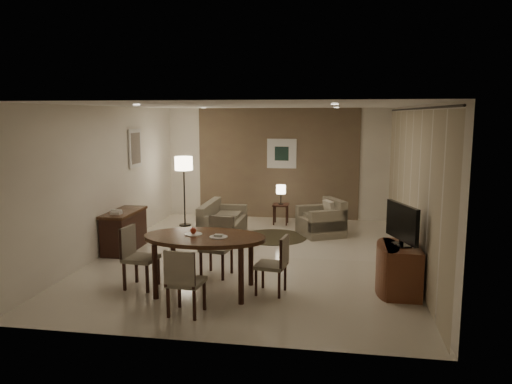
% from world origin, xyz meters
% --- Properties ---
extents(room_shell, '(5.50, 7.00, 2.70)m').
position_xyz_m(room_shell, '(0.00, 0.40, 1.35)').
color(room_shell, beige).
rests_on(room_shell, ground).
extents(taupe_accent, '(3.96, 0.03, 2.70)m').
position_xyz_m(taupe_accent, '(0.00, 3.48, 1.35)').
color(taupe_accent, brown).
rests_on(taupe_accent, wall_back).
extents(curtain_wall, '(0.08, 6.70, 2.58)m').
position_xyz_m(curtain_wall, '(2.68, 0.00, 1.32)').
color(curtain_wall, '#B8AC90').
rests_on(curtain_wall, wall_right).
extents(curtain_rod, '(0.03, 6.80, 0.03)m').
position_xyz_m(curtain_rod, '(2.68, 0.00, 2.64)').
color(curtain_rod, black).
rests_on(curtain_rod, wall_right).
extents(art_back_frame, '(0.72, 0.03, 0.72)m').
position_xyz_m(art_back_frame, '(0.10, 3.46, 1.60)').
color(art_back_frame, silver).
rests_on(art_back_frame, wall_back).
extents(art_back_canvas, '(0.34, 0.01, 0.34)m').
position_xyz_m(art_back_canvas, '(0.10, 3.44, 1.60)').
color(art_back_canvas, '#192D24').
rests_on(art_back_canvas, wall_back).
extents(art_left_frame, '(0.03, 0.60, 0.80)m').
position_xyz_m(art_left_frame, '(-2.72, 1.20, 1.85)').
color(art_left_frame, silver).
rests_on(art_left_frame, wall_left).
extents(art_left_canvas, '(0.01, 0.46, 0.64)m').
position_xyz_m(art_left_canvas, '(-2.71, 1.20, 1.85)').
color(art_left_canvas, gray).
rests_on(art_left_canvas, wall_left).
extents(downlight_nl, '(0.10, 0.10, 0.01)m').
position_xyz_m(downlight_nl, '(-1.40, -1.80, 2.69)').
color(downlight_nl, white).
rests_on(downlight_nl, ceiling).
extents(downlight_nr, '(0.10, 0.10, 0.01)m').
position_xyz_m(downlight_nr, '(1.40, -1.80, 2.69)').
color(downlight_nr, white).
rests_on(downlight_nr, ceiling).
extents(downlight_fl, '(0.10, 0.10, 0.01)m').
position_xyz_m(downlight_fl, '(-1.40, 1.80, 2.69)').
color(downlight_fl, white).
rests_on(downlight_fl, ceiling).
extents(downlight_fr, '(0.10, 0.10, 0.01)m').
position_xyz_m(downlight_fr, '(1.40, 1.80, 2.69)').
color(downlight_fr, white).
rests_on(downlight_fr, ceiling).
extents(console_desk, '(0.48, 1.20, 0.75)m').
position_xyz_m(console_desk, '(-2.49, 0.00, 0.38)').
color(console_desk, '#4B2F18').
rests_on(console_desk, floor).
extents(telephone, '(0.20, 0.14, 0.09)m').
position_xyz_m(telephone, '(-2.49, -0.30, 0.80)').
color(telephone, white).
rests_on(telephone, console_desk).
extents(tv_cabinet, '(0.48, 0.90, 0.70)m').
position_xyz_m(tv_cabinet, '(2.40, -1.50, 0.35)').
color(tv_cabinet, brown).
rests_on(tv_cabinet, floor).
extents(flat_tv, '(0.36, 0.85, 0.60)m').
position_xyz_m(flat_tv, '(2.38, -1.50, 1.02)').
color(flat_tv, black).
rests_on(flat_tv, tv_cabinet).
extents(dining_table, '(1.77, 1.10, 0.83)m').
position_xyz_m(dining_table, '(-0.40, -1.92, 0.41)').
color(dining_table, '#4B2F18').
rests_on(dining_table, floor).
extents(chair_near, '(0.46, 0.46, 0.88)m').
position_xyz_m(chair_near, '(-0.42, -2.75, 0.44)').
color(chair_near, gray).
rests_on(chair_near, floor).
extents(chair_far, '(0.52, 0.52, 0.92)m').
position_xyz_m(chair_far, '(-0.41, -1.18, 0.46)').
color(chair_far, gray).
rests_on(chair_far, floor).
extents(chair_left, '(0.48, 0.48, 0.92)m').
position_xyz_m(chair_left, '(-1.38, -1.90, 0.46)').
color(chair_left, gray).
rests_on(chair_left, floor).
extents(chair_right, '(0.46, 0.46, 0.85)m').
position_xyz_m(chair_right, '(0.55, -1.82, 0.42)').
color(chair_right, gray).
rests_on(chair_right, floor).
extents(plate_a, '(0.26, 0.26, 0.02)m').
position_xyz_m(plate_a, '(-0.58, -1.87, 0.84)').
color(plate_a, white).
rests_on(plate_a, dining_table).
extents(plate_b, '(0.26, 0.26, 0.02)m').
position_xyz_m(plate_b, '(-0.18, -1.97, 0.84)').
color(plate_b, white).
rests_on(plate_b, dining_table).
extents(fruit_apple, '(0.09, 0.09, 0.09)m').
position_xyz_m(fruit_apple, '(-0.58, -1.87, 0.89)').
color(fruit_apple, '#9C2711').
rests_on(fruit_apple, plate_a).
extents(napkin, '(0.12, 0.08, 0.03)m').
position_xyz_m(napkin, '(-0.18, -1.97, 0.86)').
color(napkin, white).
rests_on(napkin, plate_b).
extents(round_rug, '(1.39, 1.39, 0.01)m').
position_xyz_m(round_rug, '(0.17, 1.45, 0.01)').
color(round_rug, '#3A3220').
rests_on(round_rug, floor).
extents(sofa, '(1.52, 0.76, 0.71)m').
position_xyz_m(sofa, '(-0.89, 1.38, 0.36)').
color(sofa, gray).
rests_on(sofa, floor).
extents(armchair, '(1.12, 1.14, 0.77)m').
position_xyz_m(armchair, '(1.13, 1.79, 0.38)').
color(armchair, gray).
rests_on(armchair, floor).
extents(side_table, '(0.37, 0.37, 0.47)m').
position_xyz_m(side_table, '(0.17, 2.75, 0.24)').
color(side_table, black).
rests_on(side_table, floor).
extents(table_lamp, '(0.22, 0.22, 0.50)m').
position_xyz_m(table_lamp, '(0.17, 2.75, 0.72)').
color(table_lamp, '#FFEAC1').
rests_on(table_lamp, side_table).
extents(floor_lamp, '(0.40, 0.40, 1.60)m').
position_xyz_m(floor_lamp, '(-2.00, 2.22, 0.80)').
color(floor_lamp, '#FFE5B7').
rests_on(floor_lamp, floor).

